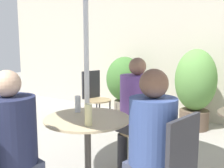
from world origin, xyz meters
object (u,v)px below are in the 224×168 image
(bistro_chair_2, at_px, (145,119))
(seated_person_0, at_px, (13,141))
(bistro_chair_5, at_px, (94,93))
(beer_glass_0, at_px, (88,115))
(seated_person_2, at_px, (136,106))
(seated_person_1, at_px, (151,139))
(potted_plant_1, at_px, (195,85))
(cafe_table_near, at_px, (88,139))
(bistro_chair_3, at_px, (138,106))
(beer_glass_1, at_px, (78,104))
(potted_plant_0, at_px, (125,82))

(bistro_chair_2, distance_m, seated_person_0, 1.53)
(bistro_chair_5, height_order, beer_glass_0, bistro_chair_5)
(bistro_chair_2, bearing_deg, beer_glass_0, -79.85)
(bistro_chair_2, height_order, seated_person_2, seated_person_2)
(bistro_chair_5, xyz_separation_m, seated_person_1, (1.95, -1.94, 0.17))
(potted_plant_1, bearing_deg, bistro_chair_2, -92.57)
(cafe_table_near, relative_size, seated_person_2, 0.60)
(cafe_table_near, relative_size, bistro_chair_3, 0.80)
(beer_glass_1, height_order, potted_plant_0, potted_plant_0)
(bistro_chair_3, height_order, potted_plant_0, potted_plant_0)
(cafe_table_near, xyz_separation_m, potted_plant_0, (-1.13, 2.59, 0.12))
(seated_person_0, height_order, beer_glass_0, seated_person_0)
(seated_person_0, distance_m, beer_glass_1, 0.78)
(seated_person_2, bearing_deg, bistro_chair_2, 90.00)
(potted_plant_0, xyz_separation_m, potted_plant_1, (1.37, -0.04, 0.05))
(cafe_table_near, distance_m, beer_glass_0, 0.36)
(seated_person_0, bearing_deg, seated_person_1, -135.06)
(bistro_chair_2, bearing_deg, seated_person_1, -50.90)
(seated_person_1, height_order, seated_person_2, seated_person_2)
(bistro_chair_5, bearing_deg, seated_person_2, -113.07)
(seated_person_0, distance_m, seated_person_2, 1.37)
(bistro_chair_2, distance_m, potted_plant_1, 1.73)
(beer_glass_0, bearing_deg, bistro_chair_5, 125.78)
(bistro_chair_2, distance_m, seated_person_1, 1.10)
(beer_glass_1, bearing_deg, bistro_chair_3, 89.68)
(cafe_table_near, bearing_deg, seated_person_2, 78.96)
(seated_person_2, distance_m, potted_plant_0, 2.29)
(bistro_chair_5, distance_m, potted_plant_1, 1.70)
(bistro_chair_2, height_order, beer_glass_0, bistro_chair_2)
(bistro_chair_3, xyz_separation_m, potted_plant_0, (-0.94, 1.24, 0.11))
(bistro_chair_2, xyz_separation_m, bistro_chair_5, (-1.44, 0.98, 0.00))
(cafe_table_near, relative_size, seated_person_0, 0.62)
(cafe_table_near, distance_m, seated_person_1, 0.71)
(bistro_chair_5, relative_size, beer_glass_1, 6.00)
(cafe_table_near, relative_size, potted_plant_1, 0.57)
(cafe_table_near, xyz_separation_m, bistro_chair_3, (-0.19, 1.35, 0.01))
(potted_plant_0, bearing_deg, bistro_chair_3, -52.78)
(seated_person_1, bearing_deg, beer_glass_0, -74.85)
(beer_glass_0, xyz_separation_m, beer_glass_1, (-0.34, 0.27, -0.01))
(bistro_chair_2, bearing_deg, bistro_chair_5, 156.78)
(potted_plant_0, distance_m, potted_plant_1, 1.37)
(seated_person_1, distance_m, potted_plant_0, 3.26)
(seated_person_0, relative_size, beer_glass_0, 7.06)
(potted_plant_0, relative_size, potted_plant_1, 0.88)
(bistro_chair_2, xyz_separation_m, potted_plant_1, (0.08, 1.72, 0.17))
(cafe_table_near, height_order, beer_glass_1, beer_glass_1)
(bistro_chair_5, height_order, seated_person_0, seated_person_0)
(cafe_table_near, height_order, potted_plant_0, potted_plant_0)
(bistro_chair_2, height_order, bistro_chair_3, same)
(bistro_chair_3, bearing_deg, seated_person_2, 52.79)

